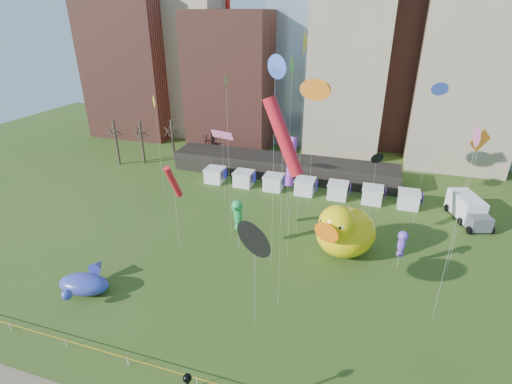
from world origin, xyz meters
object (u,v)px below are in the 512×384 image
(seahorse_green, at_px, (238,213))
(seahorse_purple, at_px, (402,242))
(small_duck, at_px, (353,236))
(box_truck, at_px, (468,209))
(big_duck, at_px, (344,230))
(whale_inflatable, at_px, (85,283))

(seahorse_green, height_order, seahorse_purple, seahorse_green)
(small_duck, bearing_deg, box_truck, 25.29)
(seahorse_purple, bearing_deg, big_duck, 177.46)
(big_duck, height_order, small_duck, big_duck)
(seahorse_green, bearing_deg, whale_inflatable, -129.77)
(seahorse_purple, bearing_deg, seahorse_green, -169.16)
(seahorse_purple, bearing_deg, small_duck, 158.68)
(seahorse_green, relative_size, seahorse_purple, 1.41)
(seahorse_purple, distance_m, whale_inflatable, 32.99)
(whale_inflatable, bearing_deg, small_duck, 24.88)
(big_duck, height_order, box_truck, big_duck)
(seahorse_purple, xyz_separation_m, whale_inflatable, (-29.88, -13.81, -2.18))
(small_duck, xyz_separation_m, seahorse_purple, (5.16, -2.51, 1.64))
(seahorse_green, distance_m, whale_inflatable, 17.23)
(seahorse_green, height_order, whale_inflatable, seahorse_green)
(small_duck, distance_m, seahorse_purple, 5.97)
(big_duck, distance_m, whale_inflatable, 27.91)
(box_truck, bearing_deg, whale_inflatable, -162.31)
(whale_inflatable, height_order, box_truck, box_truck)
(small_duck, xyz_separation_m, whale_inflatable, (-24.72, -16.31, -0.54))
(big_duck, xyz_separation_m, small_duck, (1.01, 1.74, -1.56))
(box_truck, bearing_deg, seahorse_purple, -140.19)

